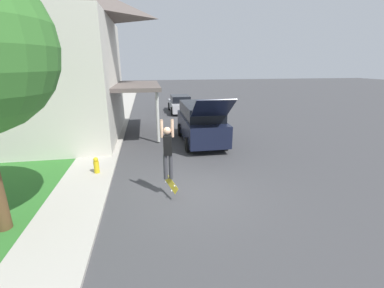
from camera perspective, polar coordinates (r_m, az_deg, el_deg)
ground_plane at (r=8.73m, az=-0.33°, el=-10.58°), size 120.00×120.00×0.00m
lawn at (r=15.70m, az=-34.83°, el=-0.74°), size 10.00×80.00×0.08m
sidewalk at (r=14.38m, az=-18.80°, el=0.15°), size 1.80×80.00×0.10m
house at (r=16.62m, az=-34.64°, el=17.32°), size 12.44×8.66×9.29m
suv_parked at (r=13.75m, az=2.00°, el=4.87°), size 2.11×5.43×2.73m
car_down_street at (r=22.66m, az=-2.66°, el=8.86°), size 1.86×4.18×1.46m
skateboarder at (r=7.91m, az=-5.44°, el=-1.13°), size 0.41×0.22×1.92m
skateboard at (r=8.28m, az=-4.63°, el=-8.90°), size 0.37×0.76×0.34m
fire_hydrant at (r=10.44m, az=-20.49°, el=-4.45°), size 0.20×0.20×0.63m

